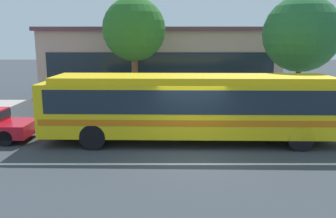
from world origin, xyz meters
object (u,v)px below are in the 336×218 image
(pedestrian_waiting_near_sign, at_px, (204,103))
(pedestrian_walking_along_curb, at_px, (258,102))
(transit_bus, at_px, (191,104))
(pedestrian_standing_by_tree, at_px, (247,106))
(street_tree_near_stop, at_px, (132,30))
(bus_stop_sign, at_px, (301,94))
(street_tree_mid_block, at_px, (299,34))

(pedestrian_waiting_near_sign, distance_m, pedestrian_walking_along_curb, 2.89)
(pedestrian_waiting_near_sign, bearing_deg, transit_bus, -107.27)
(pedestrian_standing_by_tree, bearing_deg, pedestrian_walking_along_curb, 59.58)
(pedestrian_standing_by_tree, height_order, street_tree_near_stop, street_tree_near_stop)
(transit_bus, relative_size, street_tree_near_stop, 1.93)
(bus_stop_sign, height_order, street_tree_mid_block, street_tree_mid_block)
(pedestrian_standing_by_tree, height_order, bus_stop_sign, bus_stop_sign)
(pedestrian_standing_by_tree, xyz_separation_m, street_tree_mid_block, (2.80, 1.58, 3.30))
(bus_stop_sign, bearing_deg, street_tree_near_stop, 158.34)
(bus_stop_sign, height_order, street_tree_near_stop, street_tree_near_stop)
(pedestrian_walking_along_curb, height_order, bus_stop_sign, bus_stop_sign)
(transit_bus, bearing_deg, street_tree_near_stop, 119.92)
(pedestrian_waiting_near_sign, bearing_deg, pedestrian_walking_along_curb, 13.56)
(pedestrian_waiting_near_sign, distance_m, pedestrian_standing_by_tree, 2.08)
(transit_bus, height_order, pedestrian_walking_along_curb, transit_bus)
(transit_bus, xyz_separation_m, bus_stop_sign, (5.15, 1.69, 0.11))
(transit_bus, bearing_deg, bus_stop_sign, 18.18)
(street_tree_near_stop, bearing_deg, pedestrian_waiting_near_sign, -29.02)
(pedestrian_standing_by_tree, distance_m, street_tree_mid_block, 4.61)
(transit_bus, bearing_deg, street_tree_mid_block, 32.06)
(pedestrian_waiting_near_sign, height_order, street_tree_near_stop, street_tree_near_stop)
(pedestrian_walking_along_curb, distance_m, street_tree_mid_block, 3.85)
(pedestrian_waiting_near_sign, relative_size, street_tree_mid_block, 0.27)
(transit_bus, distance_m, pedestrian_standing_by_tree, 3.37)
(pedestrian_waiting_near_sign, distance_m, street_tree_mid_block, 5.77)
(street_tree_mid_block, bearing_deg, bus_stop_sign, -102.46)
(bus_stop_sign, distance_m, street_tree_near_stop, 9.04)
(transit_bus, xyz_separation_m, pedestrian_waiting_near_sign, (0.88, 2.81, -0.49))
(street_tree_mid_block, bearing_deg, pedestrian_standing_by_tree, -150.53)
(pedestrian_waiting_near_sign, xyz_separation_m, pedestrian_walking_along_curb, (2.81, 0.68, -0.05))
(bus_stop_sign, xyz_separation_m, street_tree_near_stop, (-7.94, 3.15, 2.95))
(transit_bus, height_order, pedestrian_standing_by_tree, transit_bus)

